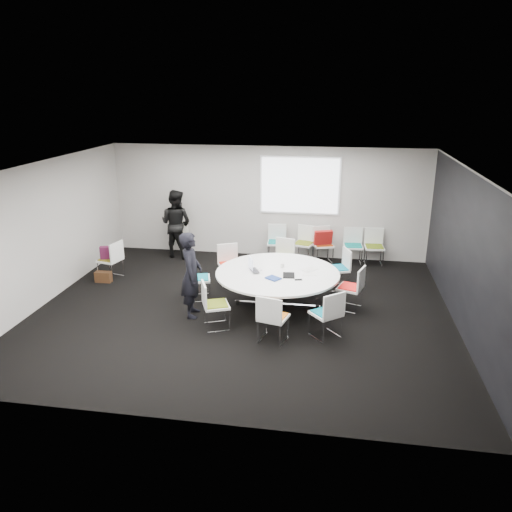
# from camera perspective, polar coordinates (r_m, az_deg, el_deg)

# --- Properties ---
(room_shell) EXTENTS (8.08, 7.08, 2.88)m
(room_shell) POSITION_cam_1_polar(r_m,az_deg,el_deg) (9.33, -1.03, 1.59)
(room_shell) COLOR black
(room_shell) RESTS_ON ground
(conference_table) EXTENTS (2.41, 2.41, 0.73)m
(conference_table) POSITION_cam_1_polar(r_m,az_deg,el_deg) (9.80, 2.46, -2.79)
(conference_table) COLOR silver
(conference_table) RESTS_ON ground
(projection_screen) EXTENTS (1.90, 0.03, 1.35)m
(projection_screen) POSITION_cam_1_polar(r_m,az_deg,el_deg) (12.48, 5.03, 8.01)
(projection_screen) COLOR white
(projection_screen) RESTS_ON room_shell
(chair_ring_a) EXTENTS (0.57, 0.58, 0.88)m
(chair_ring_a) POSITION_cam_1_polar(r_m,az_deg,el_deg) (9.96, 10.71, -4.51)
(chair_ring_a) COLOR silver
(chair_ring_a) RESTS_ON ground
(chair_ring_b) EXTENTS (0.58, 0.59, 0.88)m
(chair_ring_b) POSITION_cam_1_polar(r_m,az_deg,el_deg) (10.93, 9.28, -2.29)
(chair_ring_b) COLOR silver
(chair_ring_b) RESTS_ON ground
(chair_ring_c) EXTENTS (0.56, 0.55, 0.88)m
(chair_ring_c) POSITION_cam_1_polar(r_m,az_deg,el_deg) (11.45, 2.99, -1.10)
(chair_ring_c) COLOR silver
(chair_ring_c) RESTS_ON ground
(chair_ring_d) EXTENTS (0.61, 0.60, 0.88)m
(chair_ring_d) POSITION_cam_1_polar(r_m,az_deg,el_deg) (11.04, -3.01, -1.86)
(chair_ring_d) COLOR silver
(chair_ring_d) RESTS_ON ground
(chair_ring_e) EXTENTS (0.56, 0.57, 0.88)m
(chair_ring_e) POSITION_cam_1_polar(r_m,az_deg,el_deg) (10.32, -6.59, -3.46)
(chair_ring_e) COLOR silver
(chair_ring_e) RESTS_ON ground
(chair_ring_f) EXTENTS (0.59, 0.60, 0.88)m
(chair_ring_f) POSITION_cam_1_polar(r_m,az_deg,el_deg) (9.08, -4.65, -6.59)
(chair_ring_f) COLOR silver
(chair_ring_f) RESTS_ON ground
(chair_ring_g) EXTENTS (0.56, 0.55, 0.88)m
(chair_ring_g) POSITION_cam_1_polar(r_m,az_deg,el_deg) (8.59, 1.94, -8.07)
(chair_ring_g) COLOR silver
(chair_ring_g) RESTS_ON ground
(chair_ring_h) EXTENTS (0.64, 0.64, 0.88)m
(chair_ring_h) POSITION_cam_1_polar(r_m,az_deg,el_deg) (8.81, 8.00, -7.55)
(chair_ring_h) COLOR silver
(chair_ring_h) RESTS_ON ground
(chair_back_a) EXTENTS (0.49, 0.48, 0.88)m
(chair_back_a) POSITION_cam_1_polar(r_m,az_deg,el_deg) (12.61, 2.36, 0.80)
(chair_back_a) COLOR silver
(chair_back_a) RESTS_ON ground
(chair_back_b) EXTENTS (0.56, 0.56, 0.88)m
(chair_back_b) POSITION_cam_1_polar(r_m,az_deg,el_deg) (12.57, 5.46, 0.66)
(chair_back_b) COLOR silver
(chair_back_b) RESTS_ON ground
(chair_back_c) EXTENTS (0.58, 0.57, 0.88)m
(chair_back_c) POSITION_cam_1_polar(r_m,az_deg,el_deg) (12.54, 7.62, 0.53)
(chair_back_c) COLOR silver
(chair_back_c) RESTS_ON ground
(chair_back_d) EXTENTS (0.49, 0.48, 0.88)m
(chair_back_d) POSITION_cam_1_polar(r_m,az_deg,el_deg) (12.55, 10.99, 0.36)
(chair_back_d) COLOR silver
(chair_back_d) RESTS_ON ground
(chair_back_e) EXTENTS (0.49, 0.48, 0.88)m
(chair_back_e) POSITION_cam_1_polar(r_m,az_deg,el_deg) (12.59, 13.30, 0.26)
(chair_back_e) COLOR silver
(chair_back_e) RESTS_ON ground
(chair_spare_left) EXTENTS (0.54, 0.55, 0.88)m
(chair_spare_left) POSITION_cam_1_polar(r_m,az_deg,el_deg) (11.82, -16.22, -1.20)
(chair_spare_left) COLOR silver
(chair_spare_left) RESTS_ON ground
(chair_person_back) EXTENTS (0.52, 0.51, 0.88)m
(chair_person_back) POSITION_cam_1_polar(r_m,az_deg,el_deg) (13.17, -8.78, 1.35)
(chair_person_back) COLOR silver
(chair_person_back) RESTS_ON ground
(person_main) EXTENTS (0.49, 0.66, 1.65)m
(person_main) POSITION_cam_1_polar(r_m,az_deg,el_deg) (9.41, -7.41, -2.13)
(person_main) COLOR black
(person_main) RESTS_ON ground
(person_back) EXTENTS (0.98, 0.85, 1.74)m
(person_back) POSITION_cam_1_polar(r_m,az_deg,el_deg) (12.85, -9.12, 3.67)
(person_back) COLOR black
(person_back) RESTS_ON ground
(laptop) EXTENTS (0.33, 0.39, 0.03)m
(laptop) POSITION_cam_1_polar(r_m,az_deg,el_deg) (9.77, 0.09, -1.68)
(laptop) COLOR #333338
(laptop) RESTS_ON conference_table
(laptop_lid) EXTENTS (0.14, 0.28, 0.22)m
(laptop_lid) POSITION_cam_1_polar(r_m,az_deg,el_deg) (9.84, -0.62, -0.81)
(laptop_lid) COLOR silver
(laptop_lid) RESTS_ON conference_table
(notebook_black) EXTENTS (0.25, 0.32, 0.02)m
(notebook_black) POSITION_cam_1_polar(r_m,az_deg,el_deg) (9.56, 3.76, -2.21)
(notebook_black) COLOR black
(notebook_black) RESTS_ON conference_table
(tablet_folio) EXTENTS (0.33, 0.32, 0.03)m
(tablet_folio) POSITION_cam_1_polar(r_m,az_deg,el_deg) (9.39, 1.97, -2.55)
(tablet_folio) COLOR navy
(tablet_folio) RESTS_ON conference_table
(papers_right) EXTENTS (0.35, 0.36, 0.00)m
(papers_right) POSITION_cam_1_polar(r_m,az_deg,el_deg) (9.92, 6.11, -1.53)
(papers_right) COLOR silver
(papers_right) RESTS_ON conference_table
(papers_front) EXTENTS (0.31, 0.23, 0.00)m
(papers_front) POSITION_cam_1_polar(r_m,az_deg,el_deg) (9.69, 6.13, -2.03)
(papers_front) COLOR white
(papers_front) RESTS_ON conference_table
(cup) EXTENTS (0.08, 0.08, 0.09)m
(cup) POSITION_cam_1_polar(r_m,az_deg,el_deg) (9.97, 3.04, -1.08)
(cup) COLOR white
(cup) RESTS_ON conference_table
(phone) EXTENTS (0.15, 0.10, 0.01)m
(phone) POSITION_cam_1_polar(r_m,az_deg,el_deg) (9.37, 4.87, -2.71)
(phone) COLOR black
(phone) RESTS_ON conference_table
(maroon_bag) EXTENTS (0.42, 0.26, 0.28)m
(maroon_bag) POSITION_cam_1_polar(r_m,az_deg,el_deg) (11.72, -16.43, 0.40)
(maroon_bag) COLOR #4E1433
(maroon_bag) RESTS_ON chair_spare_left
(brown_bag) EXTENTS (0.36, 0.17, 0.24)m
(brown_bag) POSITION_cam_1_polar(r_m,az_deg,el_deg) (11.70, -17.05, -2.29)
(brown_bag) COLOR #402614
(brown_bag) RESTS_ON ground
(red_jacket) EXTENTS (0.47, 0.30, 0.36)m
(red_jacket) POSITION_cam_1_polar(r_m,az_deg,el_deg) (12.20, 7.69, 2.10)
(red_jacket) COLOR maroon
(red_jacket) RESTS_ON chair_back_c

